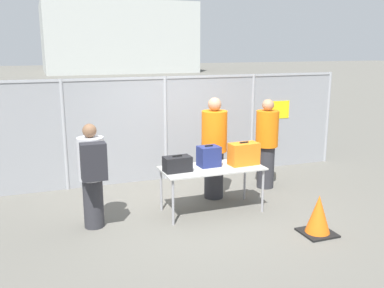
# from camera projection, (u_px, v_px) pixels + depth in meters

# --- Properties ---
(ground_plane) EXTENTS (120.00, 120.00, 0.00)m
(ground_plane) POSITION_uv_depth(u_px,v_px,m) (200.00, 211.00, 7.28)
(ground_plane) COLOR #605E56
(fence_section) EXTENTS (8.12, 0.07, 2.14)m
(fence_section) POSITION_uv_depth(u_px,v_px,m) (166.00, 126.00, 8.82)
(fence_section) COLOR #9EA0A5
(fence_section) RESTS_ON ground_plane
(inspection_table) EXTENTS (1.70, 0.78, 0.77)m
(inspection_table) POSITION_uv_depth(u_px,v_px,m) (212.00, 171.00, 7.11)
(inspection_table) COLOR #B2B2AD
(inspection_table) RESTS_ON ground_plane
(suitcase_black) EXTENTS (0.45, 0.27, 0.27)m
(suitcase_black) POSITION_uv_depth(u_px,v_px,m) (177.00, 164.00, 6.85)
(suitcase_black) COLOR black
(suitcase_black) RESTS_ON inspection_table
(suitcase_navy) EXTENTS (0.36, 0.30, 0.36)m
(suitcase_navy) POSITION_uv_depth(u_px,v_px,m) (209.00, 156.00, 7.14)
(suitcase_navy) COLOR navy
(suitcase_navy) RESTS_ON inspection_table
(suitcase_orange) EXTENTS (0.51, 0.29, 0.40)m
(suitcase_orange) POSITION_uv_depth(u_px,v_px,m) (244.00, 154.00, 7.23)
(suitcase_orange) COLOR orange
(suitcase_orange) RESTS_ON inspection_table
(traveler_hooded) EXTENTS (0.40, 0.62, 1.62)m
(traveler_hooded) POSITION_uv_depth(u_px,v_px,m) (92.00, 172.00, 6.40)
(traveler_hooded) COLOR #2D2D33
(traveler_hooded) RESTS_ON ground_plane
(security_worker_near) EXTENTS (0.46, 0.46, 1.85)m
(security_worker_near) POSITION_uv_depth(u_px,v_px,m) (214.00, 147.00, 7.72)
(security_worker_near) COLOR #2D2D33
(security_worker_near) RESTS_ON ground_plane
(security_worker_far) EXTENTS (0.43, 0.43, 1.75)m
(security_worker_far) POSITION_uv_depth(u_px,v_px,m) (267.00, 143.00, 8.31)
(security_worker_far) COLOR #2D2D33
(security_worker_far) RESTS_ON ground_plane
(utility_trailer) EXTENTS (4.48, 1.96, 0.64)m
(utility_trailer) POSITION_uv_depth(u_px,v_px,m) (201.00, 142.00, 10.74)
(utility_trailer) COLOR silver
(utility_trailer) RESTS_ON ground_plane
(distant_hangar) EXTENTS (15.34, 11.31, 7.15)m
(distant_hangar) POSITION_uv_depth(u_px,v_px,m) (116.00, 38.00, 46.66)
(distant_hangar) COLOR #B2B7B2
(distant_hangar) RESTS_ON ground_plane
(traffic_cone) EXTENTS (0.48, 0.48, 0.60)m
(traffic_cone) POSITION_uv_depth(u_px,v_px,m) (318.00, 216.00, 6.33)
(traffic_cone) COLOR black
(traffic_cone) RESTS_ON ground_plane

